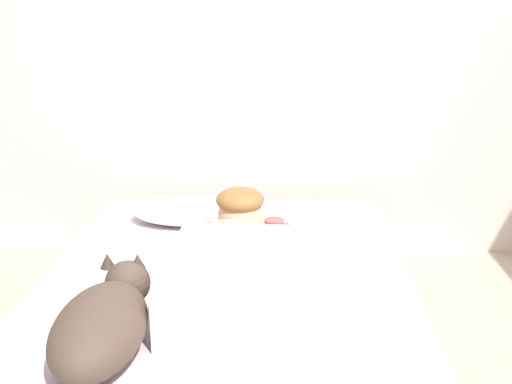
{
  "coord_description": "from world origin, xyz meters",
  "views": [
    {
      "loc": [
        -0.06,
        -1.69,
        1.33
      ],
      "look_at": [
        -0.16,
        0.71,
        0.6
      ],
      "focal_mm": 42.54,
      "sensor_mm": 36.0,
      "label": 1
    }
  ],
  "objects_px": {
    "dog": "(104,322)",
    "cell_phone": "(184,301)",
    "person_lying": "(234,261)",
    "bed": "(227,319)",
    "pillow": "(187,211)",
    "coffee_cup": "(274,227)"
  },
  "relations": [
    {
      "from": "dog",
      "to": "cell_phone",
      "type": "height_order",
      "value": "dog"
    },
    {
      "from": "pillow",
      "to": "person_lying",
      "type": "xyz_separation_m",
      "value": [
        0.28,
        -0.7,
        0.05
      ]
    },
    {
      "from": "bed",
      "to": "dog",
      "type": "xyz_separation_m",
      "value": [
        -0.31,
        -0.54,
        0.28
      ]
    },
    {
      "from": "pillow",
      "to": "cell_phone",
      "type": "xyz_separation_m",
      "value": [
        0.11,
        -0.82,
        -0.05
      ]
    },
    {
      "from": "dog",
      "to": "coffee_cup",
      "type": "bearing_deg",
      "value": 63.78
    },
    {
      "from": "pillow",
      "to": "dog",
      "type": "relative_size",
      "value": 0.9
    },
    {
      "from": "dog",
      "to": "cell_phone",
      "type": "xyz_separation_m",
      "value": [
        0.18,
        0.34,
        -0.1
      ]
    },
    {
      "from": "dog",
      "to": "bed",
      "type": "bearing_deg",
      "value": 59.85
    },
    {
      "from": "person_lying",
      "to": "cell_phone",
      "type": "bearing_deg",
      "value": -143.6
    },
    {
      "from": "pillow",
      "to": "person_lying",
      "type": "bearing_deg",
      "value": -68.29
    },
    {
      "from": "pillow",
      "to": "cell_phone",
      "type": "bearing_deg",
      "value": -82.19
    },
    {
      "from": "coffee_cup",
      "to": "person_lying",
      "type": "bearing_deg",
      "value": -104.9
    },
    {
      "from": "bed",
      "to": "person_lying",
      "type": "xyz_separation_m",
      "value": [
        0.03,
        -0.08,
        0.28
      ]
    },
    {
      "from": "dog",
      "to": "coffee_cup",
      "type": "xyz_separation_m",
      "value": [
        0.49,
        0.99,
        -0.07
      ]
    },
    {
      "from": "bed",
      "to": "pillow",
      "type": "height_order",
      "value": "pillow"
    },
    {
      "from": "person_lying",
      "to": "pillow",
      "type": "bearing_deg",
      "value": 111.71
    },
    {
      "from": "person_lying",
      "to": "cell_phone",
      "type": "xyz_separation_m",
      "value": [
        -0.17,
        -0.12,
        -0.1
      ]
    },
    {
      "from": "coffee_cup",
      "to": "bed",
      "type": "bearing_deg",
      "value": -111.22
    },
    {
      "from": "pillow",
      "to": "person_lying",
      "type": "relative_size",
      "value": 0.57
    },
    {
      "from": "pillow",
      "to": "coffee_cup",
      "type": "relative_size",
      "value": 4.16
    },
    {
      "from": "dog",
      "to": "pillow",
      "type": "bearing_deg",
      "value": 86.6
    },
    {
      "from": "pillow",
      "to": "coffee_cup",
      "type": "height_order",
      "value": "pillow"
    }
  ]
}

